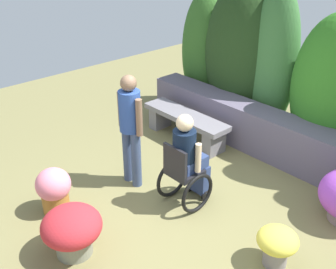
{
  "coord_description": "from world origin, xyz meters",
  "views": [
    {
      "loc": [
        3.01,
        -2.94,
        3.4
      ],
      "look_at": [
        -0.58,
        0.33,
        0.85
      ],
      "focal_mm": 43.22,
      "sensor_mm": 36.0,
      "label": 1
    }
  ],
  "objects_px": {
    "person_standing_companion": "(130,124)",
    "flower_pot_small_foreground": "(54,189)",
    "person_in_wheelchair": "(187,163)",
    "stone_bench": "(185,122)",
    "flower_pot_purple_near": "(277,244)",
    "flower_pot_terracotta_by_wall": "(72,229)"
  },
  "relations": [
    {
      "from": "stone_bench",
      "to": "person_in_wheelchair",
      "type": "bearing_deg",
      "value": -39.7
    },
    {
      "from": "flower_pot_small_foreground",
      "to": "flower_pot_terracotta_by_wall",
      "type": "bearing_deg",
      "value": -15.05
    },
    {
      "from": "flower_pot_purple_near",
      "to": "flower_pot_small_foreground",
      "type": "bearing_deg",
      "value": -151.7
    },
    {
      "from": "person_standing_companion",
      "to": "flower_pot_terracotta_by_wall",
      "type": "height_order",
      "value": "person_standing_companion"
    },
    {
      "from": "person_standing_companion",
      "to": "flower_pot_purple_near",
      "type": "relative_size",
      "value": 3.52
    },
    {
      "from": "person_standing_companion",
      "to": "person_in_wheelchair",
      "type": "bearing_deg",
      "value": -1.21
    },
    {
      "from": "person_standing_companion",
      "to": "flower_pot_terracotta_by_wall",
      "type": "relative_size",
      "value": 2.4
    },
    {
      "from": "stone_bench",
      "to": "person_in_wheelchair",
      "type": "relative_size",
      "value": 1.27
    },
    {
      "from": "person_in_wheelchair",
      "to": "flower_pot_small_foreground",
      "type": "bearing_deg",
      "value": -128.99
    },
    {
      "from": "person_in_wheelchair",
      "to": "person_standing_companion",
      "type": "distance_m",
      "value": 0.96
    },
    {
      "from": "stone_bench",
      "to": "flower_pot_terracotta_by_wall",
      "type": "distance_m",
      "value": 3.1
    },
    {
      "from": "stone_bench",
      "to": "person_standing_companion",
      "type": "bearing_deg",
      "value": -69.54
    },
    {
      "from": "person_in_wheelchair",
      "to": "person_standing_companion",
      "type": "height_order",
      "value": "person_standing_companion"
    },
    {
      "from": "person_standing_companion",
      "to": "flower_pot_small_foreground",
      "type": "bearing_deg",
      "value": -113.8
    },
    {
      "from": "flower_pot_purple_near",
      "to": "flower_pot_small_foreground",
      "type": "height_order",
      "value": "flower_pot_small_foreground"
    },
    {
      "from": "stone_bench",
      "to": "flower_pot_terracotta_by_wall",
      "type": "relative_size",
      "value": 2.45
    },
    {
      "from": "flower_pot_purple_near",
      "to": "flower_pot_terracotta_by_wall",
      "type": "xyz_separation_m",
      "value": [
        -1.66,
        -1.56,
        0.05
      ]
    },
    {
      "from": "person_in_wheelchair",
      "to": "flower_pot_purple_near",
      "type": "height_order",
      "value": "person_in_wheelchair"
    },
    {
      "from": "person_in_wheelchair",
      "to": "flower_pot_terracotta_by_wall",
      "type": "relative_size",
      "value": 1.93
    },
    {
      "from": "flower_pot_purple_near",
      "to": "stone_bench",
      "type": "bearing_deg",
      "value": 154.47
    },
    {
      "from": "stone_bench",
      "to": "flower_pot_small_foreground",
      "type": "bearing_deg",
      "value": -79.44
    },
    {
      "from": "stone_bench",
      "to": "person_in_wheelchair",
      "type": "xyz_separation_m",
      "value": [
        1.3,
        -1.26,
        0.29
      ]
    }
  ]
}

